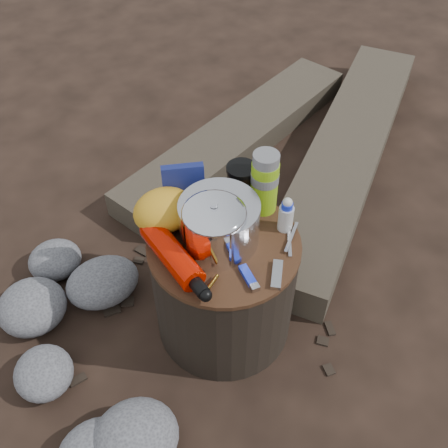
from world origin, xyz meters
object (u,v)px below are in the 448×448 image
thermos (264,183)px  travel_mug (241,184)px  stump (224,286)px  fuel_bottle (172,255)px  log_main (346,154)px  camping_pot (214,228)px

thermos → travel_mug: bearing=124.3°
travel_mug → stump: bearing=-134.1°
fuel_bottle → thermos: bearing=5.8°
log_main → travel_mug: bearing=-104.0°
stump → camping_pot: bearing=-170.3°
fuel_bottle → travel_mug: (0.28, 0.13, 0.03)m
stump → fuel_bottle: size_ratio=1.48×
fuel_bottle → log_main: bearing=18.3°
fuel_bottle → stump: bearing=-7.0°
thermos → travel_mug: 0.08m
stump → travel_mug: (0.13, 0.13, 0.26)m
camping_pot → thermos: 0.22m
log_main → fuel_bottle: (-1.01, -0.46, 0.37)m
stump → camping_pot: 0.29m
fuel_bottle → thermos: 0.34m
camping_pot → travel_mug: size_ratio=1.33×
thermos → travel_mug: thermos is taller
fuel_bottle → thermos: size_ratio=1.47×
fuel_bottle → thermos: (0.33, 0.07, 0.06)m
stump → thermos: (0.17, 0.07, 0.30)m
stump → travel_mug: bearing=45.9°
fuel_bottle → thermos: thermos is taller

